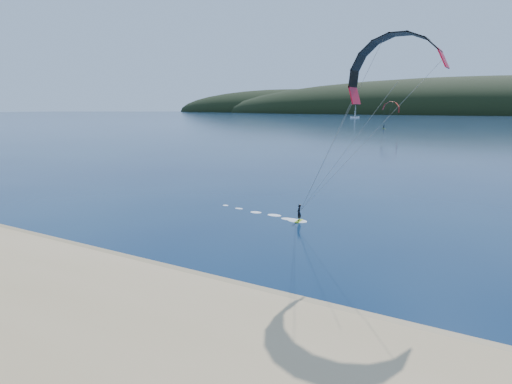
% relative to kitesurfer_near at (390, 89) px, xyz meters
% --- Properties ---
extents(ground, '(1800.00, 1800.00, 0.00)m').
position_rel_kitesurfer_near_xyz_m(ground, '(-11.80, -17.38, -12.20)').
color(ground, '#081C3D').
rests_on(ground, ground).
extents(wet_sand, '(220.00, 2.50, 0.10)m').
position_rel_kitesurfer_near_xyz_m(wet_sand, '(-11.80, -12.88, -12.15)').
color(wet_sand, '#988358').
rests_on(wet_sand, ground).
extents(headland, '(1200.00, 310.00, 140.00)m').
position_rel_kitesurfer_near_xyz_m(headland, '(-11.17, 727.91, -12.20)').
color(headland, black).
rests_on(headland, ground).
extents(kitesurfer_near, '(24.05, 7.02, 16.41)m').
position_rel_kitesurfer_near_xyz_m(kitesurfer_near, '(0.00, 0.00, 0.00)').
color(kitesurfer_near, '#B7E41A').
rests_on(kitesurfer_near, ground).
extents(kitesurfer_far, '(9.28, 7.70, 12.06)m').
position_rel_kitesurfer_near_xyz_m(kitesurfer_far, '(-44.53, 184.59, -2.83)').
color(kitesurfer_far, '#B7E41A').
rests_on(kitesurfer_far, ground).
extents(sailboat, '(9.18, 5.86, 12.79)m').
position_rel_kitesurfer_near_xyz_m(sailboat, '(-128.33, 388.39, -11.26)').
color(sailboat, white).
rests_on(sailboat, ground).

